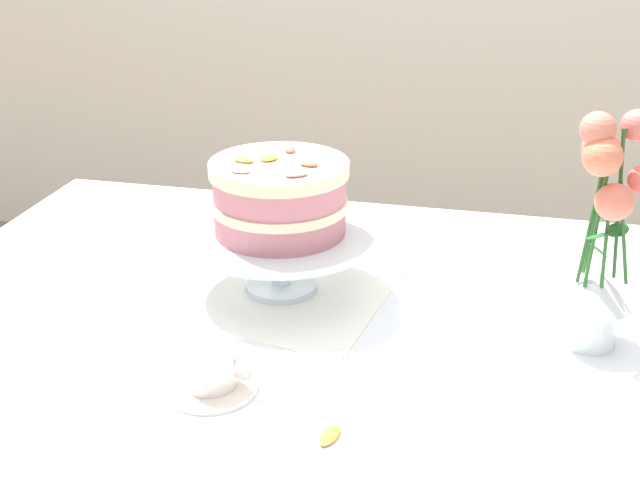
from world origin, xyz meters
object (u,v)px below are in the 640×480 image
object	(u,v)px
teacup	(211,373)
flower_vase	(600,245)
layer_cake	(280,197)
dining_table	(346,390)
cake_stand	(281,242)

from	to	relation	value
teacup	flower_vase	bearing A→B (deg)	26.00
layer_cake	flower_vase	distance (m)	0.46
flower_vase	teacup	xyz separation A→B (m)	(-0.47, -0.23, -0.12)
dining_table	teacup	world-z (taller)	teacup
dining_table	flower_vase	distance (m)	0.41
cake_stand	teacup	bearing A→B (deg)	-92.38
cake_stand	teacup	distance (m)	0.29
layer_cake	flower_vase	world-z (taller)	flower_vase
cake_stand	flower_vase	size ratio (longest dim) A/B	0.89
dining_table	layer_cake	bearing A→B (deg)	138.42
cake_stand	teacup	world-z (taller)	cake_stand
teacup	layer_cake	bearing A→B (deg)	87.62
cake_stand	layer_cake	xyz separation A→B (m)	(0.00, -0.00, 0.07)
layer_cake	teacup	world-z (taller)	layer_cake
dining_table	cake_stand	distance (m)	0.24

